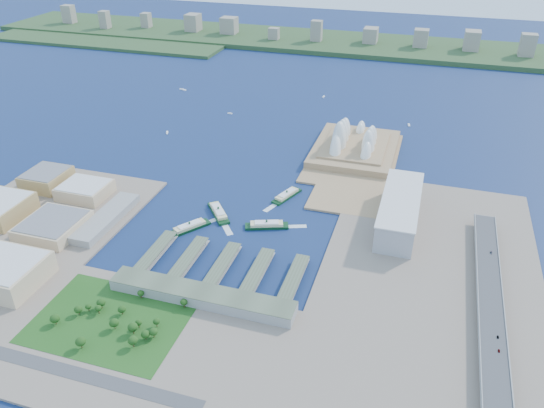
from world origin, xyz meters
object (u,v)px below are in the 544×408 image
(toaster_building, at_px, (399,211))
(ferry_b, at_px, (287,194))
(car_c, at_px, (491,252))
(ferry_d, at_px, (267,224))
(car_a, at_px, (499,351))
(opera_house, at_px, (356,135))
(ferry_a, at_px, (218,211))
(car_b, at_px, (498,337))
(ferry_c, at_px, (190,226))

(toaster_building, relative_size, ferry_b, 2.87)
(toaster_building, distance_m, car_c, 121.90)
(ferry_b, height_order, car_c, car_c)
(ferry_d, relative_size, car_a, 14.55)
(opera_house, xyz_separation_m, ferry_d, (-69.61, -257.08, -26.77))
(opera_house, height_order, ferry_a, opera_house)
(ferry_d, height_order, car_b, car_b)
(ferry_a, bearing_deg, toaster_building, -27.01)
(toaster_building, relative_size, car_c, 31.53)
(car_b, relative_size, car_c, 0.73)
(ferry_b, distance_m, ferry_d, 82.58)
(ferry_b, bearing_deg, ferry_a, -115.11)
(opera_house, relative_size, toaster_building, 1.16)
(opera_house, height_order, car_a, opera_house)
(toaster_building, height_order, ferry_b, toaster_building)
(ferry_a, height_order, ferry_c, ferry_a)
(toaster_building, distance_m, ferry_a, 235.70)
(ferry_b, relative_size, ferry_c, 0.98)
(ferry_b, relative_size, car_a, 14.18)
(ferry_a, xyz_separation_m, ferry_b, (74.33, 71.45, -0.39))
(ferry_c, bearing_deg, car_b, -160.45)
(car_a, height_order, car_c, car_c)
(car_c, bearing_deg, ferry_b, 163.26)
(car_a, relative_size, car_b, 1.06)
(opera_house, height_order, ferry_d, opera_house)
(ferry_b, distance_m, car_b, 344.48)
(car_a, bearing_deg, car_b, 90.00)
(ferry_a, relative_size, car_b, 16.20)
(ferry_a, xyz_separation_m, car_a, (339.68, -165.96, 10.01))
(ferry_d, bearing_deg, car_c, -109.30)
(toaster_building, height_order, car_b, toaster_building)
(ferry_a, bearing_deg, ferry_c, -153.53)
(toaster_building, relative_size, ferry_c, 2.81)
(toaster_building, xyz_separation_m, car_a, (109.00, -211.98, -5.00))
(ferry_c, bearing_deg, car_a, -163.05)
(toaster_building, bearing_deg, ferry_c, -160.20)
(ferry_b, relative_size, car_c, 10.97)
(car_b, bearing_deg, toaster_building, 119.33)
(toaster_building, xyz_separation_m, ferry_c, (-251.71, -90.61, -15.29))
(ferry_a, distance_m, ferry_d, 71.93)
(ferry_b, distance_m, car_a, 356.21)
(opera_house, bearing_deg, car_b, -63.20)
(car_b, bearing_deg, ferry_b, 140.41)
(toaster_building, xyz_separation_m, ferry_a, (-230.68, -46.02, -15.01))
(toaster_building, bearing_deg, car_a, -62.79)
(ferry_a, bearing_deg, car_b, -61.83)
(ferry_b, bearing_deg, car_c, 4.28)
(car_b, distance_m, car_c, 139.63)
(opera_house, height_order, ferry_c, opera_house)
(ferry_c, distance_m, car_b, 375.37)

